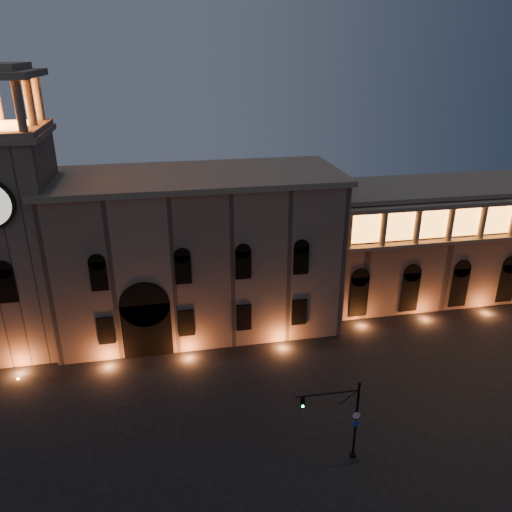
# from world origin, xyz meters

# --- Properties ---
(ground) EXTENTS (160.00, 160.00, 0.00)m
(ground) POSITION_xyz_m (0.00, 0.00, 0.00)
(ground) COLOR black
(ground) RESTS_ON ground
(government_building) EXTENTS (30.80, 12.80, 17.60)m
(government_building) POSITION_xyz_m (-2.08, 21.93, 8.77)
(government_building) COLOR #775D4E
(government_building) RESTS_ON ground
(clock_tower) EXTENTS (9.80, 9.80, 32.40)m
(clock_tower) POSITION_xyz_m (-20.50, 20.98, 12.50)
(clock_tower) COLOR #775D4E
(clock_tower) RESTS_ON ground
(colonnade_wing) EXTENTS (40.60, 11.50, 14.50)m
(colonnade_wing) POSITION_xyz_m (32.00, 23.92, 7.33)
(colonnade_wing) COLOR brown
(colonnade_wing) RESTS_ON ground
(traffic_light) EXTENTS (5.14, 0.55, 7.05)m
(traffic_light) POSITION_xyz_m (6.87, -1.13, 3.70)
(traffic_light) COLOR black
(traffic_light) RESTS_ON ground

